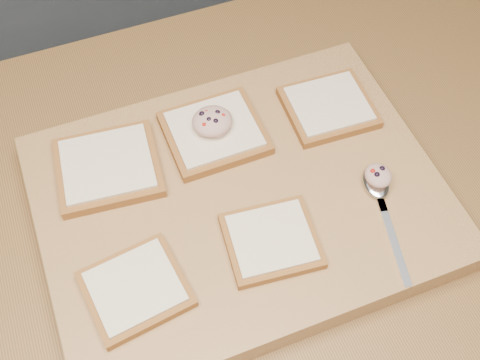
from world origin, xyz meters
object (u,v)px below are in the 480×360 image
object	(u,v)px
bread_far_center	(214,132)
spoon	(378,190)
cutting_board	(240,201)
tuna_salad_dollop	(212,121)

from	to	relation	value
bread_far_center	spoon	world-z (taller)	bread_far_center
cutting_board	spoon	world-z (taller)	spoon
tuna_salad_dollop	spoon	distance (m)	0.23
tuna_salad_dollop	spoon	size ratio (longest dim) A/B	0.32
bread_far_center	tuna_salad_dollop	bearing A→B (deg)	119.45
cutting_board	bread_far_center	world-z (taller)	bread_far_center
spoon	cutting_board	bearing A→B (deg)	158.72
bread_far_center	spoon	bearing A→B (deg)	-44.63
bread_far_center	spoon	size ratio (longest dim) A/B	0.76
spoon	bread_far_center	bearing A→B (deg)	135.37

